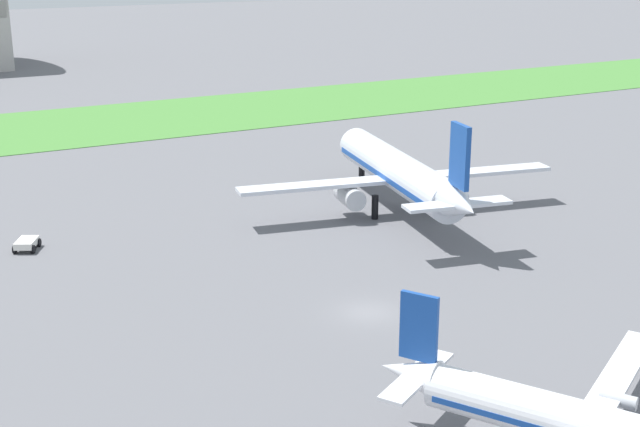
% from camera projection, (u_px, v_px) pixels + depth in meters
% --- Properties ---
extents(ground_plane, '(600.00, 600.00, 0.00)m').
position_uv_depth(ground_plane, '(369.00, 312.00, 61.50)').
color(ground_plane, slate).
extents(grass_taxiway_strip, '(360.00, 28.00, 0.08)m').
position_uv_depth(grass_taxiway_strip, '(92.00, 124.00, 123.80)').
color(grass_taxiway_strip, '#478438').
rests_on(grass_taxiway_strip, ground_plane).
extents(airplane_midfield_jet, '(30.74, 30.32, 10.94)m').
position_uv_depth(airplane_midfield_jet, '(400.00, 173.00, 82.61)').
color(airplane_midfield_jet, silver).
rests_on(airplane_midfield_jet, ground_plane).
extents(airplane_foreground_turboprop, '(22.70, 19.80, 7.60)m').
position_uv_depth(airplane_foreground_turboprop, '(585.00, 425.00, 41.94)').
color(airplane_foreground_turboprop, white).
rests_on(airplane_foreground_turboprop, ground_plane).
extents(baggage_cart_near_gate, '(2.66, 2.92, 0.90)m').
position_uv_depth(baggage_cart_near_gate, '(27.00, 243.00, 73.68)').
color(baggage_cart_near_gate, white).
rests_on(baggage_cart_near_gate, ground_plane).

